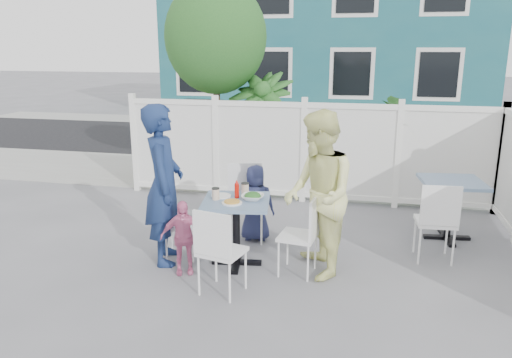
% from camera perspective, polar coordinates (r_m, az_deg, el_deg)
% --- Properties ---
extents(ground, '(80.00, 80.00, 0.00)m').
position_cam_1_polar(ground, '(5.97, 1.30, -9.23)').
color(ground, slate).
extents(near_sidewalk, '(24.00, 2.60, 0.01)m').
position_cam_1_polar(near_sidewalk, '(9.52, 5.81, 0.03)').
color(near_sidewalk, gray).
rests_on(near_sidewalk, ground).
extents(street, '(24.00, 5.00, 0.01)m').
position_cam_1_polar(street, '(13.11, 7.79, 4.09)').
color(street, black).
rests_on(street, ground).
extents(far_sidewalk, '(24.00, 1.60, 0.01)m').
position_cam_1_polar(far_sidewalk, '(16.16, 8.77, 6.10)').
color(far_sidewalk, gray).
rests_on(far_sidewalk, ground).
extents(building, '(11.00, 6.00, 6.00)m').
position_cam_1_polar(building, '(19.41, 8.35, 16.45)').
color(building, '#195663').
rests_on(building, ground).
extents(fence_back, '(5.86, 0.08, 1.60)m').
position_cam_1_polar(fence_back, '(7.97, 5.44, 2.87)').
color(fence_back, white).
rests_on(fence_back, ground).
extents(tree, '(1.80, 1.62, 3.59)m').
position_cam_1_polar(tree, '(9.04, -4.66, 15.84)').
color(tree, '#382316').
rests_on(tree, ground).
extents(utility_cabinet, '(0.77, 0.58, 1.35)m').
position_cam_1_polar(utility_cabinet, '(10.04, -6.37, 4.72)').
color(utility_cabinet, gold).
rests_on(utility_cabinet, ground).
extents(potted_shrub_a, '(1.38, 1.38, 2.02)m').
position_cam_1_polar(potted_shrub_a, '(8.75, 0.46, 5.51)').
color(potted_shrub_a, '#1F541F').
rests_on(potted_shrub_a, ground).
extents(potted_shrub_b, '(1.65, 1.79, 1.65)m').
position_cam_1_polar(potted_shrub_b, '(8.55, 18.61, 3.23)').
color(potted_shrub_b, '#1F541F').
rests_on(potted_shrub_b, ground).
extents(main_table, '(0.84, 0.84, 0.78)m').
position_cam_1_polar(main_table, '(5.65, -2.27, -4.10)').
color(main_table, slate).
rests_on(main_table, ground).
extents(spare_table, '(0.84, 0.84, 0.79)m').
position_cam_1_polar(spare_table, '(6.85, 21.40, -1.60)').
color(spare_table, slate).
rests_on(spare_table, ground).
extents(chair_left, '(0.43, 0.44, 0.83)m').
position_cam_1_polar(chair_left, '(5.96, -9.25, -4.45)').
color(chair_left, white).
rests_on(chair_left, ground).
extents(chair_right, '(0.44, 0.45, 0.89)m').
position_cam_1_polar(chair_right, '(5.46, 5.59, -5.79)').
color(chair_right, white).
rests_on(chair_right, ground).
extents(chair_back, '(0.55, 0.54, 0.98)m').
position_cam_1_polar(chair_back, '(6.44, -1.23, -1.97)').
color(chair_back, white).
rests_on(chair_back, ground).
extents(chair_near, '(0.50, 0.49, 0.91)m').
position_cam_1_polar(chair_near, '(4.98, -4.37, -7.66)').
color(chair_near, white).
rests_on(chair_near, ground).
extents(chair_spare, '(0.46, 0.45, 0.95)m').
position_cam_1_polar(chair_spare, '(6.08, 20.02, -4.08)').
color(chair_spare, white).
rests_on(chair_spare, ground).
extents(man, '(0.62, 0.77, 1.84)m').
position_cam_1_polar(man, '(5.76, -10.49, -0.66)').
color(man, navy).
rests_on(man, ground).
extents(woman, '(0.94, 1.06, 1.81)m').
position_cam_1_polar(woman, '(5.37, 7.13, -1.81)').
color(woman, '#E5EA49').
rests_on(woman, ground).
extents(boy, '(0.52, 0.37, 0.99)m').
position_cam_1_polar(boy, '(6.41, -0.06, -2.75)').
color(boy, '#21264A').
rests_on(boy, ground).
extents(toddler, '(0.53, 0.36, 0.84)m').
position_cam_1_polar(toddler, '(5.56, -8.36, -6.59)').
color(toddler, pink).
rests_on(toddler, ground).
extents(plate_main, '(0.23, 0.23, 0.01)m').
position_cam_1_polar(plate_main, '(5.47, -2.76, -2.74)').
color(plate_main, white).
rests_on(plate_main, main_table).
extents(plate_side, '(0.23, 0.23, 0.02)m').
position_cam_1_polar(plate_side, '(5.73, -4.00, -1.92)').
color(plate_side, white).
rests_on(plate_side, main_table).
extents(salad_bowl, '(0.25, 0.25, 0.06)m').
position_cam_1_polar(salad_bowl, '(5.58, -0.39, -2.11)').
color(salad_bowl, white).
rests_on(salad_bowl, main_table).
extents(coffee_cup_a, '(0.08, 0.08, 0.12)m').
position_cam_1_polar(coffee_cup_a, '(5.61, -4.63, -1.75)').
color(coffee_cup_a, beige).
rests_on(coffee_cup_a, main_table).
extents(coffee_cup_b, '(0.09, 0.09, 0.13)m').
position_cam_1_polar(coffee_cup_b, '(5.78, -1.26, -1.16)').
color(coffee_cup_b, beige).
rests_on(coffee_cup_b, main_table).
extents(ketchup_bottle, '(0.05, 0.05, 0.17)m').
position_cam_1_polar(ketchup_bottle, '(5.65, -2.21, -1.36)').
color(ketchup_bottle, '#C10F06').
rests_on(ketchup_bottle, main_table).
extents(salt_shaker, '(0.03, 0.03, 0.07)m').
position_cam_1_polar(salt_shaker, '(5.80, -2.26, -1.42)').
color(salt_shaker, white).
rests_on(salt_shaker, main_table).
extents(pepper_shaker, '(0.03, 0.03, 0.07)m').
position_cam_1_polar(pepper_shaker, '(5.82, -2.30, -1.33)').
color(pepper_shaker, black).
rests_on(pepper_shaker, main_table).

